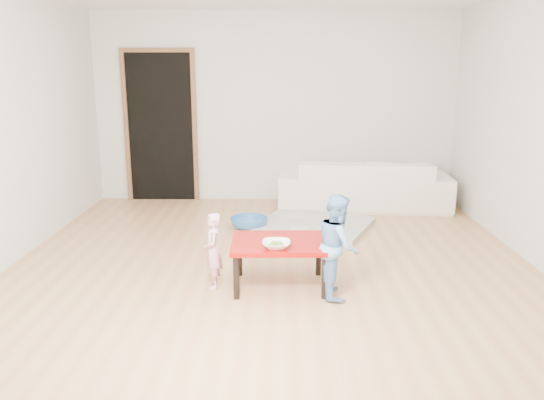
{
  "coord_description": "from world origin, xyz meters",
  "views": [
    {
      "loc": [
        0.07,
        -4.96,
        1.82
      ],
      "look_at": [
        0.0,
        -0.2,
        0.65
      ],
      "focal_mm": 35.0,
      "sensor_mm": 36.0,
      "label": 1
    }
  ],
  "objects_px": {
    "red_table": "(280,264)",
    "child_blue": "(338,246)",
    "sofa": "(363,183)",
    "basin": "(249,223)",
    "child_pink": "(213,251)",
    "bowl": "(276,245)"
  },
  "relations": [
    {
      "from": "red_table",
      "to": "child_blue",
      "type": "relative_size",
      "value": 0.96
    },
    {
      "from": "sofa",
      "to": "child_blue",
      "type": "height_order",
      "value": "child_blue"
    },
    {
      "from": "basin",
      "to": "child_blue",
      "type": "bearing_deg",
      "value": -65.9
    },
    {
      "from": "sofa",
      "to": "red_table",
      "type": "height_order",
      "value": "sofa"
    },
    {
      "from": "child_pink",
      "to": "basin",
      "type": "height_order",
      "value": "child_pink"
    },
    {
      "from": "red_table",
      "to": "child_pink",
      "type": "relative_size",
      "value": 1.25
    },
    {
      "from": "red_table",
      "to": "child_blue",
      "type": "xyz_separation_m",
      "value": [
        0.47,
        -0.17,
        0.22
      ]
    },
    {
      "from": "child_blue",
      "to": "basin",
      "type": "relative_size",
      "value": 1.95
    },
    {
      "from": "child_blue",
      "to": "red_table",
      "type": "bearing_deg",
      "value": 67.39
    },
    {
      "from": "bowl",
      "to": "child_pink",
      "type": "distance_m",
      "value": 0.57
    },
    {
      "from": "child_pink",
      "to": "basin",
      "type": "bearing_deg",
      "value": 162.59
    },
    {
      "from": "red_table",
      "to": "bowl",
      "type": "distance_m",
      "value": 0.3
    },
    {
      "from": "child_blue",
      "to": "basin",
      "type": "height_order",
      "value": "child_blue"
    },
    {
      "from": "child_pink",
      "to": "child_blue",
      "type": "xyz_separation_m",
      "value": [
        1.04,
        -0.15,
        0.1
      ]
    },
    {
      "from": "sofa",
      "to": "child_blue",
      "type": "bearing_deg",
      "value": 80.74
    },
    {
      "from": "child_pink",
      "to": "child_blue",
      "type": "distance_m",
      "value": 1.06
    },
    {
      "from": "child_pink",
      "to": "basin",
      "type": "xyz_separation_m",
      "value": [
        0.21,
        1.72,
        -0.26
      ]
    },
    {
      "from": "child_pink",
      "to": "bowl",
      "type": "bearing_deg",
      "value": 63.5
    },
    {
      "from": "bowl",
      "to": "child_pink",
      "type": "relative_size",
      "value": 0.35
    },
    {
      "from": "bowl",
      "to": "basin",
      "type": "height_order",
      "value": "bowl"
    },
    {
      "from": "sofa",
      "to": "child_pink",
      "type": "distance_m",
      "value": 3.23
    },
    {
      "from": "sofa",
      "to": "basin",
      "type": "distance_m",
      "value": 1.83
    }
  ]
}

